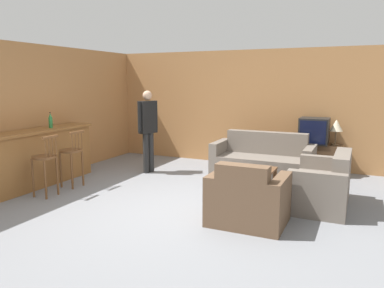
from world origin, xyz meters
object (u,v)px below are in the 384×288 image
at_px(couch_far, 263,162).
at_px(armchair_near, 248,201).
at_px(tv, 314,131).
at_px(bottle, 51,121).
at_px(coffee_table, 255,174).
at_px(tv_unit, 313,159).
at_px(book_on_table, 255,171).
at_px(person_by_window, 148,126).
at_px(bar_chair_mid, 72,156).
at_px(bar_chair_near, 45,162).
at_px(table_lamp, 336,126).
at_px(loveseat_right, 323,186).

relative_size(couch_far, armchair_near, 1.95).
bearing_deg(tv, couch_far, -138.12).
bearing_deg(bottle, tv, 31.88).
xyz_separation_m(coffee_table, tv_unit, (0.70, 1.95, -0.03)).
bearing_deg(tv, armchair_near, -97.66).
xyz_separation_m(tv_unit, book_on_table, (-0.68, -2.01, 0.11)).
bearing_deg(couch_far, person_by_window, -166.12).
height_order(couch_far, person_by_window, person_by_window).
distance_m(armchair_near, tv, 3.36).
bearing_deg(person_by_window, book_on_table, -15.15).
height_order(bar_chair_mid, tv_unit, bar_chair_mid).
relative_size(bar_chair_near, table_lamp, 1.98).
bearing_deg(tv, coffee_table, -109.93).
distance_m(bar_chair_near, table_lamp, 5.53).
xyz_separation_m(bar_chair_mid, loveseat_right, (4.27, 0.75, -0.26)).
xyz_separation_m(bar_chair_near, tv_unit, (3.85, 3.48, -0.26)).
relative_size(armchair_near, bottle, 3.41).
relative_size(couch_far, loveseat_right, 1.42).
height_order(coffee_table, book_on_table, book_on_table).
distance_m(tv, person_by_window, 3.43).
bearing_deg(book_on_table, tv, 71.18).
relative_size(tv_unit, book_on_table, 5.63).
distance_m(bar_chair_mid, person_by_window, 1.71).
height_order(bar_chair_near, bottle, bottle).
xyz_separation_m(bar_chair_near, book_on_table, (3.17, 1.47, -0.15)).
bearing_deg(coffee_table, tv_unit, 70.10).
distance_m(tv, table_lamp, 0.44).
distance_m(loveseat_right, bottle, 4.95).
relative_size(bar_chair_mid, book_on_table, 5.08).
height_order(bar_chair_mid, book_on_table, bar_chair_mid).
relative_size(bar_chair_mid, tv_unit, 0.90).
height_order(bar_chair_near, book_on_table, bar_chair_near).
relative_size(armchair_near, book_on_table, 4.93).
xyz_separation_m(bottle, person_by_window, (1.26, 1.41, -0.19)).
xyz_separation_m(loveseat_right, tv, (-0.41, 2.10, 0.58)).
distance_m(bar_chair_mid, coffee_table, 3.28).
height_order(book_on_table, person_by_window, person_by_window).
bearing_deg(loveseat_right, book_on_table, 175.23).
bearing_deg(person_by_window, coffee_table, -13.93).
bearing_deg(bar_chair_mid, person_by_window, 65.31).
height_order(coffee_table, person_by_window, person_by_window).
height_order(bar_chair_mid, couch_far, bar_chair_mid).
relative_size(coffee_table, person_by_window, 0.54).
distance_m(bar_chair_mid, table_lamp, 5.16).
xyz_separation_m(bar_chair_mid, tv_unit, (3.85, 2.85, -0.26)).
height_order(couch_far, coffee_table, couch_far).
bearing_deg(tv_unit, bottle, -148.09).
distance_m(coffee_table, bottle, 3.88).
height_order(bar_chair_near, bar_chair_mid, same).
bearing_deg(tv_unit, bar_chair_mid, -143.48).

